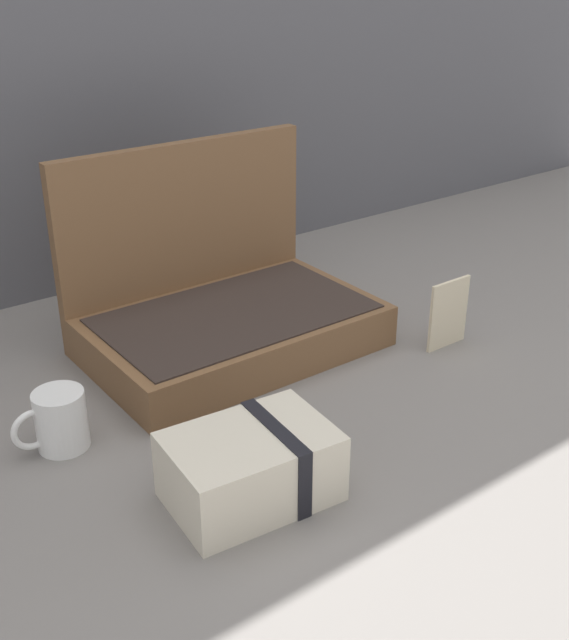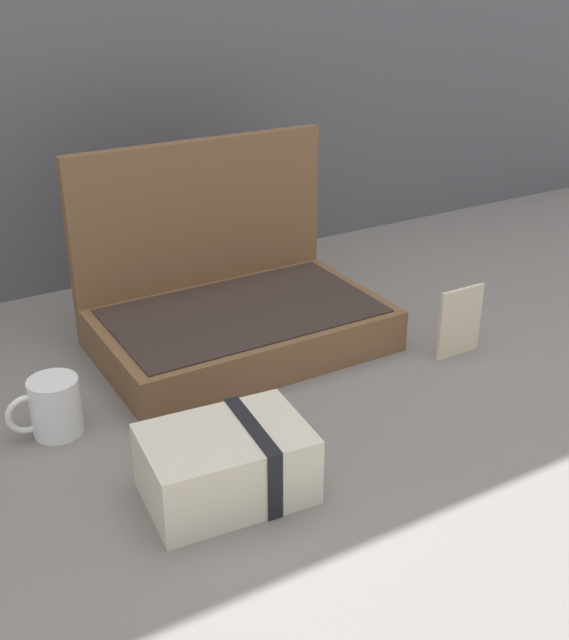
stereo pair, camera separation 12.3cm
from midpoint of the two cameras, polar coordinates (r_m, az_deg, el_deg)
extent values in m
plane|color=slate|center=(1.30, 2.31, -4.42)|extent=(6.00, 6.00, 0.00)
cube|color=brown|center=(1.38, -0.53, -0.86)|extent=(0.49, 0.30, 0.07)
cube|color=#332823|center=(1.36, -0.54, 0.59)|extent=(0.45, 0.27, 0.00)
cube|color=brown|center=(1.46, -3.72, 6.29)|extent=(0.49, 0.02, 0.34)
cube|color=beige|center=(1.03, -0.76, -10.49)|extent=(0.22, 0.16, 0.10)
cube|color=black|center=(1.04, 1.10, -9.98)|extent=(0.03, 0.15, 0.10)
cylinder|color=white|center=(1.18, -13.39, -6.19)|extent=(0.07, 0.07, 0.09)
torus|color=white|center=(1.17, -15.31, -6.68)|extent=(0.06, 0.01, 0.06)
cube|color=beige|center=(1.40, 15.08, -0.19)|extent=(0.09, 0.01, 0.13)
camera|label=1|loc=(0.06, -87.14, 1.37)|focal=44.19mm
camera|label=2|loc=(0.06, 92.86, -1.37)|focal=44.19mm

